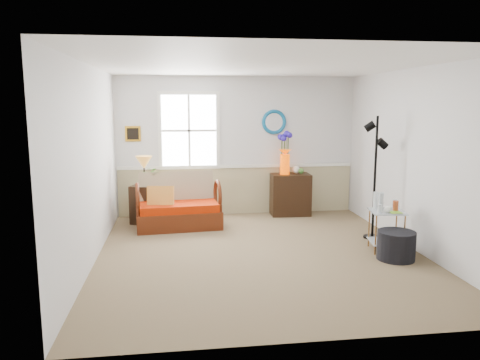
{
  "coord_description": "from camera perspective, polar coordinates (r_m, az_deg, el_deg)",
  "views": [
    {
      "loc": [
        -1.13,
        -6.25,
        2.09
      ],
      "look_at": [
        -0.21,
        0.54,
        0.97
      ],
      "focal_mm": 35.0,
      "sensor_mm": 36.0,
      "label": 1
    }
  ],
  "objects": [
    {
      "name": "floor",
      "position": [
        6.68,
        2.43,
        -8.96
      ],
      "size": [
        4.5,
        5.0,
        0.01
      ],
      "primitive_type": "cube",
      "color": "brown",
      "rests_on": "ground"
    },
    {
      "name": "wainscot",
      "position": [
        8.95,
        -0.33,
        -1.28
      ],
      "size": [
        4.46,
        0.02,
        0.9
      ],
      "primitive_type": "cube",
      "color": "tan",
      "rests_on": "walls"
    },
    {
      "name": "loveseat",
      "position": [
        8.03,
        -7.53,
        -2.52
      ],
      "size": [
        1.48,
        0.92,
        0.92
      ],
      "primitive_type": null,
      "rotation": [
        0.0,
        0.0,
        0.09
      ],
      "color": "#651F0A",
      "rests_on": "floor"
    },
    {
      "name": "lamp_stand",
      "position": [
        8.44,
        -11.66,
        -2.9
      ],
      "size": [
        0.49,
        0.49,
        0.68
      ],
      "primitive_type": null,
      "rotation": [
        0.0,
        0.0,
        -0.37
      ],
      "color": "black",
      "rests_on": "floor"
    },
    {
      "name": "chair_rail",
      "position": [
        8.87,
        -0.32,
        1.7
      ],
      "size": [
        4.46,
        0.04,
        0.06
      ],
      "primitive_type": "cube",
      "color": "white",
      "rests_on": "walls"
    },
    {
      "name": "side_table",
      "position": [
        7.04,
        17.4,
        -5.93
      ],
      "size": [
        0.54,
        0.54,
        0.59
      ],
      "primitive_type": null,
      "rotation": [
        0.0,
        0.0,
        -0.17
      ],
      "color": "#A77137",
      "rests_on": "floor"
    },
    {
      "name": "cabinet",
      "position": [
        8.93,
        6.13,
        -1.74
      ],
      "size": [
        0.74,
        0.49,
        0.78
      ],
      "primitive_type": null,
      "rotation": [
        0.0,
        0.0,
        -0.03
      ],
      "color": "black",
      "rests_on": "floor"
    },
    {
      "name": "ceiling",
      "position": [
        6.37,
        2.6,
        13.85
      ],
      "size": [
        4.5,
        5.0,
        0.01
      ],
      "primitive_type": "cube",
      "color": "white",
      "rests_on": "walls"
    },
    {
      "name": "ottoman",
      "position": [
        6.73,
        18.5,
        -7.57
      ],
      "size": [
        0.63,
        0.63,
        0.39
      ],
      "primitive_type": "cylinder",
      "rotation": [
        0.0,
        0.0,
        -0.29
      ],
      "color": "black",
      "rests_on": "floor"
    },
    {
      "name": "picture",
      "position": [
        8.78,
        -12.92,
        5.52
      ],
      "size": [
        0.28,
        0.03,
        0.28
      ],
      "primitive_type": "cube",
      "color": "gold",
      "rests_on": "walls"
    },
    {
      "name": "floor_lamp",
      "position": [
        7.51,
        16.12,
        0.22
      ],
      "size": [
        0.36,
        0.36,
        1.91
      ],
      "primitive_type": null,
      "rotation": [
        0.0,
        0.0,
        -0.41
      ],
      "color": "black",
      "rests_on": "floor"
    },
    {
      "name": "walls",
      "position": [
        6.4,
        2.51,
        2.17
      ],
      "size": [
        4.51,
        5.01,
        2.6
      ],
      "color": "silver",
      "rests_on": "floor"
    },
    {
      "name": "flower_vase",
      "position": [
        8.77,
        5.51,
        3.24
      ],
      "size": [
        0.25,
        0.25,
        0.78
      ],
      "primitive_type": null,
      "rotation": [
        0.0,
        0.0,
        0.11
      ],
      "color": "#D64300",
      "rests_on": "cabinet"
    },
    {
      "name": "potted_plant",
      "position": [
        8.33,
        -10.7,
        0.2
      ],
      "size": [
        0.37,
        0.39,
        0.25
      ],
      "primitive_type": "imported",
      "rotation": [
        0.0,
        0.0,
        -0.31
      ],
      "color": "#478434",
      "rests_on": "lamp_stand"
    },
    {
      "name": "mirror",
      "position": [
        8.92,
        4.16,
        7.07
      ],
      "size": [
        0.47,
        0.07,
        0.47
      ],
      "primitive_type": "torus",
      "rotation": [
        1.57,
        0.0,
        0.0
      ],
      "color": "#176E9C",
      "rests_on": "walls"
    },
    {
      "name": "window",
      "position": [
        8.73,
        -6.23,
        6.01
      ],
      "size": [
        1.14,
        0.06,
        1.44
      ],
      "primitive_type": null,
      "color": "white",
      "rests_on": "walls"
    },
    {
      "name": "table_lamp",
      "position": [
        8.32,
        -11.61,
        1.1
      ],
      "size": [
        0.38,
        0.38,
        0.52
      ],
      "primitive_type": null,
      "rotation": [
        0.0,
        0.0,
        -0.47
      ],
      "color": "#CB8832",
      "rests_on": "lamp_stand"
    },
    {
      "name": "throw_pillow",
      "position": [
        7.91,
        -9.65,
        -2.31
      ],
      "size": [
        0.45,
        0.17,
        0.44
      ],
      "primitive_type": null,
      "rotation": [
        0.0,
        0.0,
        -0.14
      ],
      "color": "orange",
      "rests_on": "loveseat"
    },
    {
      "name": "tabletop_items",
      "position": [
        6.97,
        17.5,
        -2.53
      ],
      "size": [
        0.43,
        0.43,
        0.25
      ],
      "primitive_type": null,
      "rotation": [
        0.0,
        0.0,
        0.02
      ],
      "color": "silver",
      "rests_on": "side_table"
    }
  ]
}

